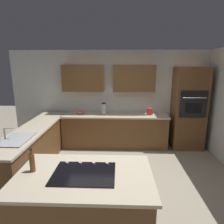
% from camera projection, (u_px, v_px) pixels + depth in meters
% --- Properties ---
extents(ground_plane, '(14.00, 14.00, 0.00)m').
position_uv_depth(ground_plane, '(118.00, 181.00, 3.77)').
color(ground_plane, '#9E937F').
extents(wall_back, '(6.00, 0.44, 2.60)m').
position_uv_depth(wall_back, '(116.00, 93.00, 5.42)').
color(wall_back, silver).
rests_on(wall_back, ground).
extents(lower_cabinets_back, '(2.80, 0.60, 0.86)m').
position_uv_depth(lower_cabinets_back, '(115.00, 131.00, 5.34)').
color(lower_cabinets_back, brown).
rests_on(lower_cabinets_back, ground).
extents(countertop_back, '(2.84, 0.64, 0.04)m').
position_uv_depth(countertop_back, '(115.00, 115.00, 5.23)').
color(countertop_back, beige).
rests_on(countertop_back, lower_cabinets_back).
extents(lower_cabinets_side, '(0.60, 2.90, 0.86)m').
position_uv_depth(lower_cabinets_side, '(36.00, 148.00, 4.26)').
color(lower_cabinets_side, brown).
rests_on(lower_cabinets_side, ground).
extents(countertop_side, '(0.64, 2.94, 0.04)m').
position_uv_depth(countertop_side, '(34.00, 128.00, 4.16)').
color(countertop_side, beige).
rests_on(countertop_side, lower_cabinets_side).
extents(island_base, '(1.61, 0.97, 0.86)m').
position_uv_depth(island_base, '(85.00, 207.00, 2.49)').
color(island_base, brown).
rests_on(island_base, ground).
extents(island_top, '(1.69, 1.05, 0.04)m').
position_uv_depth(island_top, '(84.00, 175.00, 2.38)').
color(island_top, beige).
rests_on(island_top, island_base).
extents(wall_oven, '(0.80, 0.66, 2.16)m').
position_uv_depth(wall_oven, '(188.00, 109.00, 5.11)').
color(wall_oven, brown).
rests_on(wall_oven, ground).
extents(sink_unit, '(0.46, 0.70, 0.23)m').
position_uv_depth(sink_unit, '(16.00, 139.00, 3.46)').
color(sink_unit, '#515456').
rests_on(sink_unit, countertop_side).
extents(cooktop, '(0.76, 0.56, 0.03)m').
position_uv_depth(cooktop, '(84.00, 173.00, 2.38)').
color(cooktop, black).
rests_on(cooktop, island_top).
extents(blender, '(0.15, 0.15, 0.31)m').
position_uv_depth(blender, '(104.00, 109.00, 5.26)').
color(blender, beige).
rests_on(blender, countertop_back).
extents(mixing_bowl, '(0.20, 0.20, 0.11)m').
position_uv_depth(mixing_bowl, '(80.00, 112.00, 5.30)').
color(mixing_bowl, '#CC724C').
rests_on(mixing_bowl, countertop_back).
extents(kettle, '(0.16, 0.16, 0.17)m').
position_uv_depth(kettle, '(150.00, 111.00, 5.22)').
color(kettle, red).
rests_on(kettle, countertop_back).
extents(oil_bottle, '(0.07, 0.07, 0.31)m').
position_uv_depth(oil_bottle, '(32.00, 162.00, 2.41)').
color(oil_bottle, brown).
rests_on(oil_bottle, island_top).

